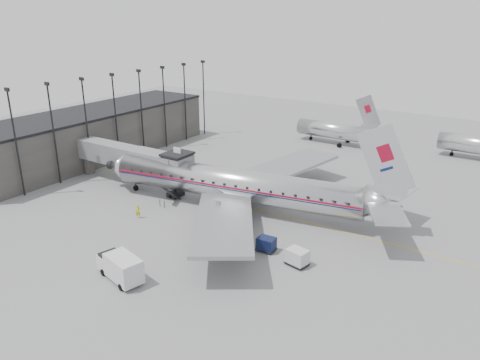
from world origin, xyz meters
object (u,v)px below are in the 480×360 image
object	(u,v)px
airliner	(240,185)
baggage_cart_navy	(266,244)
ramp_worker	(138,211)
service_van	(120,266)
baggage_cart_white	(297,257)

from	to	relation	value
airliner	baggage_cart_navy	bearing A→B (deg)	-52.06
airliner	baggage_cart_navy	size ratio (longest dim) A/B	20.24
baggage_cart_navy	airliner	bearing A→B (deg)	134.43
airliner	ramp_worker	distance (m)	13.47
service_van	ramp_worker	world-z (taller)	service_van
service_van	baggage_cart_navy	xyz separation A→B (m)	(9.04, 12.76, -0.56)
airliner	ramp_worker	world-z (taller)	airliner
baggage_cart_white	ramp_worker	size ratio (longest dim) A/B	1.38
service_van	baggage_cart_white	size ratio (longest dim) A/B	2.42
baggage_cart_navy	ramp_worker	world-z (taller)	ramp_worker
airliner	service_van	size ratio (longest dim) A/B	7.00
airliner	ramp_worker	size ratio (longest dim) A/B	23.45
service_van	ramp_worker	size ratio (longest dim) A/B	3.35
service_van	baggage_cart_white	world-z (taller)	service_van
service_van	baggage_cart_navy	world-z (taller)	service_van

